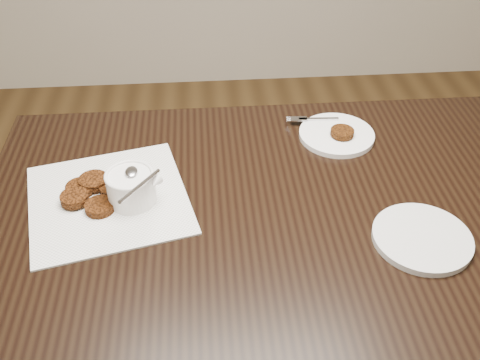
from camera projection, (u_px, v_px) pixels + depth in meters
name	position (u px, v px, depth m)	size (l,w,h in m)	color
table	(284.00, 320.00, 1.40)	(1.35, 0.87, 0.75)	black
napkin	(108.00, 199.00, 1.19)	(0.33, 0.33, 0.00)	white
sauce_ramekin	(129.00, 174.00, 1.14)	(0.14, 0.14, 0.14)	white
patty_cluster	(89.00, 191.00, 1.19)	(0.23, 0.23, 0.02)	#6B2F0E
plate_with_patty	(337.00, 132.00, 1.37)	(0.19, 0.19, 0.03)	white
plate_empty	(422.00, 238.00, 1.09)	(0.20, 0.20, 0.01)	silver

